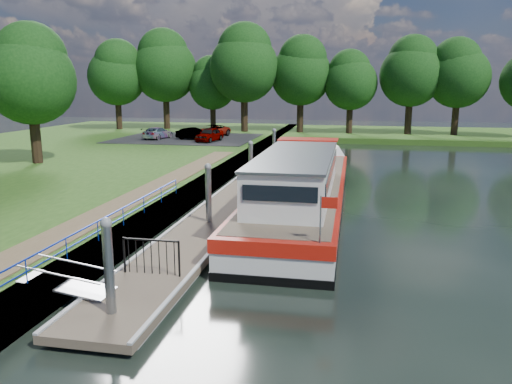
% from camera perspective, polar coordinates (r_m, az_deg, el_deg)
% --- Properties ---
extents(ground, '(160.00, 160.00, 0.00)m').
position_cam_1_polar(ground, '(14.40, -15.15, -13.72)').
color(ground, black).
rests_on(ground, ground).
extents(bank_edge, '(1.10, 90.00, 0.78)m').
position_cam_1_polar(bank_edge, '(28.49, -6.65, 0.29)').
color(bank_edge, '#473D2D').
rests_on(bank_edge, ground).
extents(far_bank, '(60.00, 18.00, 0.60)m').
position_cam_1_polar(far_bank, '(64.12, 16.44, 6.33)').
color(far_bank, '#284E16').
rests_on(far_bank, ground).
extents(footpath, '(1.60, 40.00, 0.05)m').
position_cam_1_polar(footpath, '(22.78, -16.46, -2.05)').
color(footpath, brown).
rests_on(footpath, riverbank).
extents(carpark, '(14.00, 12.00, 0.06)m').
position_cam_1_polar(carpark, '(52.66, -7.92, 6.11)').
color(carpark, black).
rests_on(carpark, riverbank).
extents(blue_fence, '(0.04, 18.04, 0.72)m').
position_cam_1_polar(blue_fence, '(17.65, -19.19, -4.57)').
color(blue_fence, '#0C2DBF').
rests_on(blue_fence, riverbank).
extents(pontoon, '(2.50, 30.00, 0.56)m').
position_cam_1_polar(pontoon, '(25.97, -2.60, -1.26)').
color(pontoon, brown).
rests_on(pontoon, ground).
extents(mooring_piles, '(0.30, 27.30, 3.55)m').
position_cam_1_polar(mooring_piles, '(25.74, -2.62, 1.12)').
color(mooring_piles, gray).
rests_on(mooring_piles, ground).
extents(gangway, '(2.58, 1.00, 0.92)m').
position_cam_1_polar(gangway, '(15.40, -20.75, -9.82)').
color(gangway, '#A5A8AD').
rests_on(gangway, ground).
extents(gate_panel, '(1.85, 0.05, 1.15)m').
position_cam_1_polar(gate_panel, '(15.81, -11.89, -6.68)').
color(gate_panel, black).
rests_on(gate_panel, ground).
extents(barge, '(4.36, 21.15, 4.78)m').
position_cam_1_polar(barge, '(25.53, 5.43, 0.54)').
color(barge, black).
rests_on(barge, ground).
extents(horizon_trees, '(54.38, 10.03, 12.87)m').
position_cam_1_polar(horizon_trees, '(60.74, 3.92, 13.72)').
color(horizon_trees, '#332316').
rests_on(horizon_trees, ground).
extents(bank_tree_a, '(6.12, 6.12, 9.72)m').
position_cam_1_polar(bank_tree_a, '(38.53, -24.36, 12.30)').
color(bank_tree_a, '#332316').
rests_on(bank_tree_a, riverbank).
extents(car_a, '(2.24, 4.11, 1.33)m').
position_cam_1_polar(car_a, '(49.06, -5.36, 6.55)').
color(car_a, '#999999').
rests_on(car_a, carpark).
extents(car_b, '(3.80, 2.20, 1.18)m').
position_cam_1_polar(car_b, '(50.79, -7.16, 6.62)').
color(car_b, '#999999').
rests_on(car_b, carpark).
extents(car_c, '(2.24, 4.29, 1.19)m').
position_cam_1_polar(car_c, '(52.34, -11.17, 6.65)').
color(car_c, '#999999').
rests_on(car_c, carpark).
extents(car_d, '(3.59, 4.88, 1.23)m').
position_cam_1_polar(car_d, '(53.81, -5.05, 6.99)').
color(car_d, '#999999').
rests_on(car_d, carpark).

